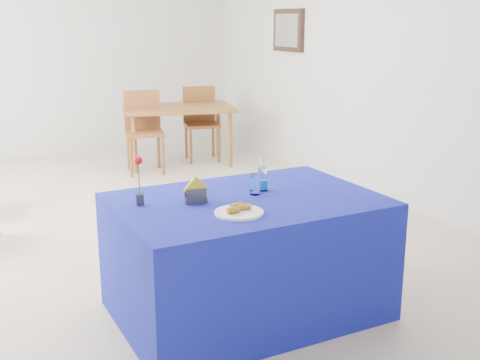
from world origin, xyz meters
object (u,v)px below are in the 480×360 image
(chair_bg_left, at_px, (144,125))
(chair_bg_right, at_px, (201,118))
(blue_table, at_px, (247,256))
(oak_table, at_px, (178,112))
(water_bottle, at_px, (263,180))
(plate, at_px, (239,213))

(chair_bg_left, xyz_separation_m, chair_bg_right, (0.89, 0.28, -0.01))
(blue_table, bearing_deg, oak_table, 74.00)
(water_bottle, distance_m, chair_bg_left, 3.84)
(chair_bg_left, relative_size, chair_bg_right, 1.02)
(plate, xyz_separation_m, water_bottle, (0.36, 0.37, 0.06))
(oak_table, relative_size, chair_bg_left, 1.55)
(plate, distance_m, blue_table, 0.50)
(oak_table, relative_size, chair_bg_right, 1.58)
(blue_table, height_order, water_bottle, water_bottle)
(water_bottle, relative_size, chair_bg_right, 0.22)
(blue_table, relative_size, chair_bg_right, 1.64)
(water_bottle, distance_m, oak_table, 4.09)
(blue_table, bearing_deg, water_bottle, 33.07)
(chair_bg_left, bearing_deg, plate, -88.82)
(plate, xyz_separation_m, chair_bg_right, (1.72, 4.44, -0.21))
(plate, distance_m, chair_bg_left, 4.25)
(water_bottle, distance_m, chair_bg_right, 4.31)
(plate, height_order, blue_table, plate)
(water_bottle, xyz_separation_m, oak_table, (0.99, 3.96, -0.15))
(oak_table, height_order, chair_bg_left, chair_bg_left)
(oak_table, bearing_deg, water_bottle, -104.10)
(plate, bearing_deg, oak_table, 72.63)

